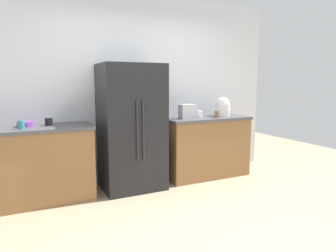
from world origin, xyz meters
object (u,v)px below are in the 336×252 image
Objects in this scene: toaster at (187,112)px; bowl_a at (25,124)px; rice_cooker at (223,107)px; cup_c at (49,122)px; refrigerator at (131,127)px; cup_d at (217,114)px; cup_b at (21,125)px; cup_a at (200,114)px.

toaster is 1.23× the size of bowl_a.
cup_c is (-2.59, 0.05, -0.10)m from rice_cooker.
refrigerator is at bearing -5.22° from bowl_a.
rice_cooker is at bearing 35.17° from cup_d.
cup_c is at bearing 25.36° from cup_b.
cup_b is at bearing -154.64° from cup_c.
toaster is at bearing 0.53° from cup_b.
cup_b is (-2.20, -0.02, -0.06)m from toaster.
bowl_a is (-2.42, 0.09, -0.02)m from cup_a.
bowl_a is (-2.16, 0.16, -0.08)m from toaster.
rice_cooker is 2.86m from bowl_a.
bowl_a is at bearing 174.92° from cup_d.
cup_d is at bearing -32.77° from cup_a.
refrigerator reaches higher than toaster.
cup_d is at bearing -8.63° from toaster.
toaster reaches higher than bowl_a.
cup_a is 2.15m from cup_c.
bowl_a is at bearing 178.35° from rice_cooker.
cup_d reaches higher than bowl_a.
cup_d is at bearing -4.94° from refrigerator.
rice_cooker is 2.90m from cup_b.
toaster is at bearing -164.93° from cup_a.
cup_b reaches higher than cup_c.
rice_cooker reaches higher than toaster.
toaster is 0.48m from cup_d.
refrigerator is 1.12m from cup_a.
rice_cooker is 3.04× the size of cup_b.
cup_b is at bearing -103.66° from bowl_a.
cup_c is 0.27m from bowl_a.
refrigerator is 9.04× the size of bowl_a.
cup_d reaches higher than cup_b.
bowl_a is at bearing 174.78° from refrigerator.
bowl_a is at bearing 175.71° from toaster.
toaster is 0.27m from cup_a.
cup_a is 2.42m from bowl_a.
refrigerator is at bearing -4.56° from cup_c.
bowl_a is at bearing 172.18° from cup_c.
toaster is 2.48× the size of cup_c.
rice_cooker reaches higher than cup_a.
rice_cooker is 3.22× the size of cup_c.
cup_a is at bearing -1.51° from cup_c.
toaster is 2.21m from cup_b.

